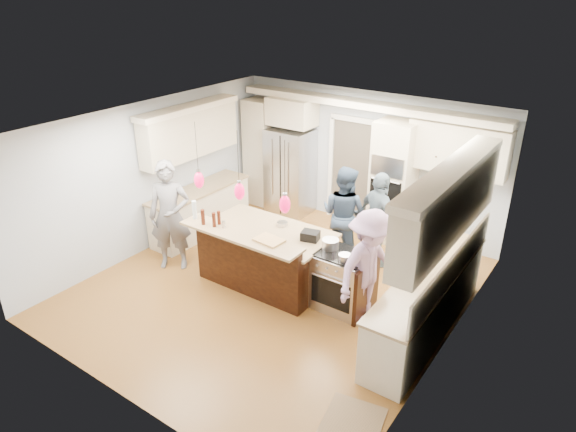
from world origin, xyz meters
name	(u,v)px	position (x,y,z in m)	size (l,w,h in m)	color
ground_plane	(276,287)	(0.00, 0.00, 0.00)	(6.00, 6.00, 0.00)	#A0692C
room_shell	(274,183)	(0.00, 0.00, 1.82)	(5.54, 6.04, 2.72)	#B2BCC6
refrigerator	(290,171)	(-1.55, 2.64, 0.90)	(0.90, 0.70, 1.80)	#B7B7BC
oven_column	(393,182)	(0.75, 2.67, 1.15)	(0.72, 0.69, 2.30)	beige
back_upper_cabinets	(327,141)	(-0.75, 2.76, 1.67)	(5.30, 0.61, 2.54)	beige
right_counter_run	(435,268)	(2.44, 0.30, 1.06)	(0.64, 3.10, 2.51)	beige
left_cabinets	(197,181)	(-2.44, 0.80, 1.06)	(0.64, 2.30, 2.51)	beige
kitchen_island	(266,255)	(-0.25, 0.07, 0.48)	(2.10, 1.46, 1.12)	black
island_range	(344,281)	(1.16, 0.15, 0.46)	(0.82, 0.71, 0.92)	#B7B7BC
pendant_lights	(239,191)	(-0.25, -0.51, 1.80)	(1.75, 0.15, 1.03)	black
person_bar_end	(170,216)	(-1.86, -0.45, 0.96)	(0.70, 0.46, 1.92)	slate
person_far_left	(344,214)	(0.40, 1.47, 0.87)	(0.84, 0.66, 1.73)	#2A3B52
person_far_right	(379,221)	(1.00, 1.60, 0.85)	(1.00, 0.42, 1.71)	slate
person_range_side	(369,268)	(1.60, 0.07, 0.88)	(1.14, 0.65, 1.76)	#A886B4
floor_rug	(349,430)	(2.40, -1.88, 0.01)	(0.65, 0.95, 0.01)	#8C6C4C
water_bottle	(194,210)	(-1.20, -0.52, 1.27)	(0.07, 0.07, 0.30)	silver
beer_bottle_a	(214,220)	(-0.74, -0.56, 1.24)	(0.06, 0.06, 0.23)	#3F160B
beer_bottle_b	(203,217)	(-0.94, -0.60, 1.24)	(0.06, 0.06, 0.25)	#3F160B
beer_bottle_c	(219,218)	(-0.74, -0.45, 1.23)	(0.05, 0.05, 0.22)	#3F160B
drink_can	(224,224)	(-0.60, -0.50, 1.17)	(0.06, 0.06, 0.11)	#B7B7BC
cutting_board	(269,240)	(0.24, -0.47, 1.14)	(0.41, 0.29, 0.03)	tan
pot_large	(330,244)	(0.89, 0.18, 0.99)	(0.26, 0.26, 0.15)	#B7B7BC
pot_small	(345,257)	(1.24, -0.01, 0.97)	(0.19, 0.19, 0.09)	#B7B7BC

